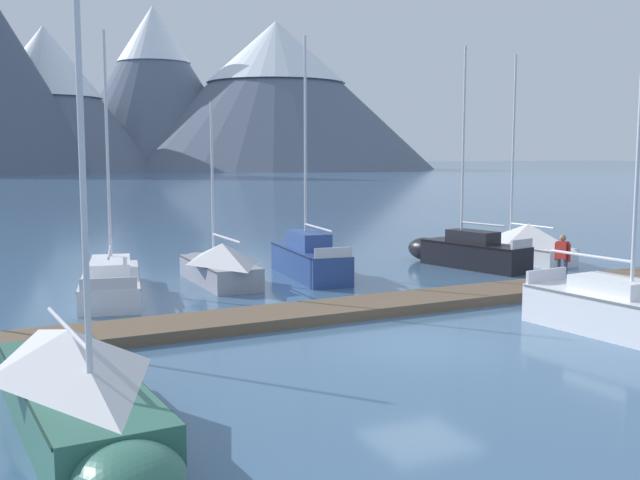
# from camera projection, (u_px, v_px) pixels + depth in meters

# --- Properties ---
(ground_plane) EXTENTS (700.00, 700.00, 0.00)m
(ground_plane) POSITION_uv_depth(u_px,v_px,m) (420.00, 345.00, 18.74)
(ground_plane) COLOR #426689
(mountain_east_summit) EXTENTS (56.58, 56.58, 38.10)m
(mountain_east_summit) POSITION_uv_depth(u_px,v_px,m) (45.00, 94.00, 198.35)
(mountain_east_summit) COLOR slate
(mountain_east_summit) RESTS_ON ground
(mountain_rear_spur) EXTENTS (60.13, 60.13, 48.89)m
(mountain_rear_spur) POSITION_uv_depth(u_px,v_px,m) (155.00, 85.00, 227.27)
(mountain_rear_spur) COLOR slate
(mountain_rear_spur) RESTS_ON ground
(mountain_north_horn) EXTENTS (95.93, 95.93, 44.31)m
(mountain_north_horn) POSITION_uv_depth(u_px,v_px,m) (276.00, 92.00, 228.04)
(mountain_north_horn) COLOR slate
(mountain_north_horn) RESTS_ON ground
(dock) EXTENTS (28.07, 3.42, 0.30)m
(dock) POSITION_uv_depth(u_px,v_px,m) (348.00, 309.00, 22.33)
(dock) COLOR brown
(dock) RESTS_ON ground
(sailboat_second_berth) EXTENTS (2.38, 7.34, 8.94)m
(sailboat_second_berth) POSITION_uv_depth(u_px,v_px,m) (79.00, 391.00, 12.47)
(sailboat_second_berth) COLOR #336B56
(sailboat_second_berth) RESTS_ON ground
(sailboat_mid_dock_port) EXTENTS (2.95, 7.41, 8.83)m
(sailboat_mid_dock_port) POSITION_uv_depth(u_px,v_px,m) (111.00, 279.00, 25.37)
(sailboat_mid_dock_port) COLOR silver
(sailboat_mid_dock_port) RESTS_ON ground
(sailboat_mid_dock_starboard) EXTENTS (1.98, 6.16, 6.63)m
(sailboat_mid_dock_starboard) POSITION_uv_depth(u_px,v_px,m) (217.00, 263.00, 27.73)
(sailboat_mid_dock_starboard) COLOR #93939E
(sailboat_mid_dock_starboard) RESTS_ON ground
(sailboat_far_berth) EXTENTS (2.08, 6.27, 9.16)m
(sailboat_far_berth) POSITION_uv_depth(u_px,v_px,m) (307.00, 258.00, 29.19)
(sailboat_far_berth) COLOR navy
(sailboat_far_berth) RESTS_ON ground
(sailboat_outer_slip) EXTENTS (2.23, 5.95, 6.70)m
(sailboat_outer_slip) POSITION_uv_depth(u_px,v_px,m) (628.00, 313.00, 19.40)
(sailboat_outer_slip) COLOR white
(sailboat_outer_slip) RESTS_ON ground
(sailboat_end_of_dock) EXTENTS (2.73, 6.20, 9.11)m
(sailboat_end_of_dock) POSITION_uv_depth(u_px,v_px,m) (464.00, 251.00, 31.54)
(sailboat_end_of_dock) COLOR black
(sailboat_end_of_dock) RESTS_ON ground
(sailboat_last_slip) EXTENTS (2.22, 6.18, 9.04)m
(sailboat_last_slip) POSITION_uv_depth(u_px,v_px,m) (520.00, 243.00, 33.23)
(sailboat_last_slip) COLOR white
(sailboat_last_slip) RESTS_ON ground
(person_on_dock) EXTENTS (0.33, 0.56, 1.69)m
(person_on_dock) POSITION_uv_depth(u_px,v_px,m) (562.00, 256.00, 25.65)
(person_on_dock) COLOR #384256
(person_on_dock) RESTS_ON dock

